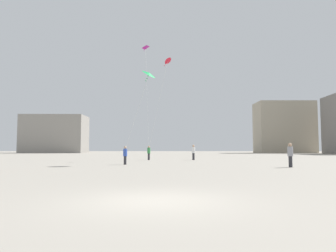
{
  "coord_description": "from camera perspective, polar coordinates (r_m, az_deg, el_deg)",
  "views": [
    {
      "loc": [
        0.49,
        -8.48,
        1.42
      ],
      "look_at": [
        0.0,
        20.58,
        3.52
      ],
      "focal_mm": 33.13,
      "sensor_mm": 36.0,
      "label": 1
    }
  ],
  "objects": [
    {
      "name": "kite_magenta_delta",
      "position": [
        44.8,
        -4.16,
        13.56
      ],
      "size": [
        1.45,
        5.25,
        14.67
      ],
      "color": "#D12899"
    },
    {
      "name": "person_in_white",
      "position": [
        37.92,
        4.7,
        -4.73
      ],
      "size": [
        0.4,
        0.4,
        1.85
      ],
      "rotation": [
        0.0,
        0.0,
        4.02
      ],
      "color": "#2D2D33",
      "rests_on": "ground_plane"
    },
    {
      "name": "person_in_grey",
      "position": [
        25.08,
        21.57,
        -4.8
      ],
      "size": [
        0.4,
        0.4,
        1.82
      ],
      "rotation": [
        0.0,
        0.0,
        0.59
      ],
      "color": "#2D2D33",
      "rests_on": "ground_plane"
    },
    {
      "name": "person_in_green",
      "position": [
        38.0,
        -3.55,
        -4.82
      ],
      "size": [
        0.38,
        0.38,
        1.75
      ],
      "rotation": [
        0.0,
        0.0,
        4.73
      ],
      "color": "#2D2D33",
      "rests_on": "ground_plane"
    },
    {
      "name": "person_in_blue",
      "position": [
        27.48,
        -7.89,
        -5.21
      ],
      "size": [
        0.35,
        0.35,
        1.61
      ],
      "rotation": [
        0.0,
        0.0,
        2.54
      ],
      "color": "#2D2D33",
      "rests_on": "ground_plane"
    },
    {
      "name": "building_left_hall",
      "position": [
        104.64,
        -20.04,
        -1.43
      ],
      "size": [
        19.45,
        11.75,
        11.78
      ],
      "color": "gray",
      "rests_on": "ground_plane"
    },
    {
      "name": "kite_crimson_diamond",
      "position": [
        38.13,
        -0.11,
        11.75
      ],
      "size": [
        2.91,
        1.84,
        11.07
      ],
      "color": "red"
    },
    {
      "name": "building_centre_hall",
      "position": [
        103.0,
        20.54,
        -0.28
      ],
      "size": [
        17.08,
        9.71,
        15.75
      ],
      "color": "#A39984",
      "rests_on": "ground_plane"
    },
    {
      "name": "ground_plane",
      "position": [
        8.61,
        -2.36,
        -13.61
      ],
      "size": [
        300.0,
        300.0,
        0.0
      ],
      "primitive_type": "plane",
      "color": "#9E9689"
    },
    {
      "name": "kite_emerald_diamond",
      "position": [
        28.93,
        -3.51,
        9.56
      ],
      "size": [
        2.88,
        1.79,
        7.45
      ],
      "color": "green"
    }
  ]
}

